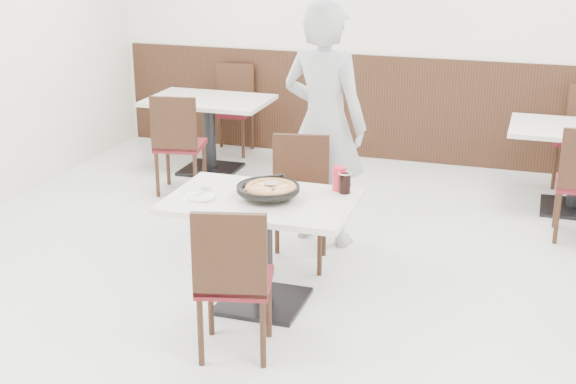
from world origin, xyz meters
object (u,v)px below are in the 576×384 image
(bg_chair_left_near, at_px, (180,143))
(cola_glass, at_px, (345,184))
(pizza_pan, at_px, (268,192))
(diner_person, at_px, (324,125))
(bg_table_left, at_px, (210,135))
(side_plate, at_px, (202,197))
(red_cup, at_px, (339,178))
(pizza, at_px, (271,190))
(chair_near, at_px, (235,278))
(chair_far, at_px, (298,204))
(bg_chair_left_far, at_px, (231,110))
(main_table, at_px, (262,252))

(bg_chair_left_near, bearing_deg, cola_glass, -50.31)
(pizza_pan, bearing_deg, diner_person, 88.07)
(bg_table_left, xyz_separation_m, bg_chair_left_near, (-0.00, -0.68, 0.10))
(bg_table_left, height_order, bg_chair_left_near, bg_chair_left_near)
(pizza_pan, relative_size, bg_chair_left_near, 0.33)
(side_plate, bearing_deg, red_cup, 28.33)
(diner_person, bearing_deg, side_plate, 83.66)
(red_cup, distance_m, bg_table_left, 3.05)
(pizza, height_order, cola_glass, cola_glass)
(pizza, bearing_deg, bg_chair_left_near, 128.79)
(chair_near, bearing_deg, diner_person, 75.42)
(chair_far, distance_m, pizza_pan, 0.75)
(red_cup, relative_size, bg_chair_left_near, 0.17)
(cola_glass, relative_size, bg_table_left, 0.11)
(chair_far, xyz_separation_m, bg_chair_left_far, (-1.57, 2.62, 0.00))
(diner_person, xyz_separation_m, bg_table_left, (-1.58, 1.42, -0.58))
(chair_near, height_order, bg_chair_left_near, same)
(chair_near, bearing_deg, side_plate, 115.75)
(chair_far, bearing_deg, main_table, 76.83)
(pizza_pan, distance_m, pizza, 0.03)
(chair_near, bearing_deg, cola_glass, 50.69)
(chair_near, xyz_separation_m, pizza_pan, (-0.01, 0.64, 0.32))
(pizza, xyz_separation_m, cola_glass, (0.42, 0.26, 0.00))
(side_plate, distance_m, bg_chair_left_far, 3.64)
(main_table, xyz_separation_m, chair_far, (0.03, 0.69, 0.10))
(cola_glass, distance_m, diner_person, 1.03)
(red_cup, height_order, bg_chair_left_far, bg_chair_left_far)
(red_cup, distance_m, bg_chair_left_near, 2.55)
(pizza_pan, xyz_separation_m, bg_chair_left_near, (-1.54, 1.94, -0.32))
(bg_chair_left_near, bearing_deg, main_table, -62.41)
(main_table, xyz_separation_m, cola_glass, (0.48, 0.27, 0.44))
(main_table, height_order, red_cup, red_cup)
(pizza, relative_size, bg_chair_left_far, 0.32)
(main_table, bearing_deg, bg_table_left, 119.65)
(diner_person, height_order, bg_chair_left_near, diner_person)
(chair_near, distance_m, pizza, 0.72)
(red_cup, distance_m, diner_person, 0.97)
(red_cup, bearing_deg, bg_chair_left_far, 123.25)
(main_table, relative_size, bg_chair_left_near, 1.26)
(pizza, bearing_deg, chair_far, 92.52)
(cola_glass, relative_size, bg_chair_left_near, 0.14)
(cola_glass, bearing_deg, bg_chair_left_far, 123.49)
(pizza_pan, bearing_deg, cola_glass, 30.28)
(cola_glass, xyz_separation_m, bg_table_left, (-1.98, 2.36, -0.44))
(chair_near, bearing_deg, bg_table_left, 101.73)
(cola_glass, bearing_deg, red_cup, 135.55)
(main_table, distance_m, bg_table_left, 3.03)
(chair_near, relative_size, pizza, 3.15)
(main_table, relative_size, chair_far, 1.26)
(pizza, relative_size, side_plate, 1.71)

